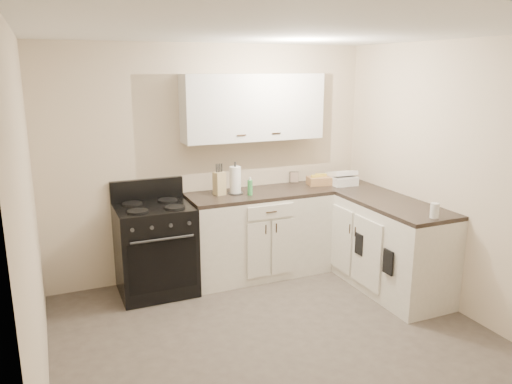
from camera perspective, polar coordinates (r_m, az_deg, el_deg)
name	(u,v)px	position (r m, az deg, el deg)	size (l,w,h in m)	color
floor	(284,347)	(4.33, 3.22, -17.26)	(3.60, 3.60, 0.00)	#473F38
ceiling	(289,31)	(3.71, 3.77, 17.90)	(3.60, 3.60, 0.00)	white
wall_back	(212,162)	(5.46, -5.04, 3.42)	(3.60, 3.60, 0.00)	beige
wall_right	(464,181)	(4.90, 22.66, 1.16)	(3.60, 3.60, 0.00)	beige
wall_left	(31,231)	(3.45, -24.37, -4.03)	(3.60, 3.60, 0.00)	beige
wall_front	(467,297)	(2.46, 23.00, -11.01)	(3.60, 3.60, 0.00)	beige
base_cabinets_back	(259,235)	(5.54, 0.31, -4.93)	(1.55, 0.60, 0.90)	silver
base_cabinets_right	(375,240)	(5.53, 13.39, -5.37)	(0.60, 1.90, 0.90)	silver
countertop_back	(259,194)	(5.41, 0.32, -0.21)	(1.55, 0.60, 0.04)	black
countertop_right	(377,198)	(5.39, 13.67, -0.65)	(0.60, 1.90, 0.04)	black
upper_cabinets	(253,107)	(5.40, -0.31, 9.66)	(1.55, 0.30, 0.70)	silver
stove	(156,249)	(5.19, -11.40, -6.44)	(0.75, 0.64, 0.91)	black
knife_block	(219,183)	(5.28, -4.21, 0.98)	(0.11, 0.10, 0.24)	tan
paper_towel	(235,180)	(5.31, -2.38, 1.36)	(0.12, 0.12, 0.29)	white
soap_bottle	(250,188)	(5.26, -0.69, 0.51)	(0.05, 0.05, 0.16)	green
picture_frame	(294,177)	(5.86, 4.37, 1.70)	(0.10, 0.01, 0.13)	black
wicker_basket	(320,181)	(5.79, 7.30, 1.28)	(0.27, 0.18, 0.09)	tan
countertop_grill	(342,180)	(5.83, 9.85, 1.34)	(0.28, 0.26, 0.10)	white
glass_jar	(435,211)	(4.74, 19.75, -2.00)	(0.08, 0.08, 0.13)	silver
oven_mitt_near	(388,262)	(4.85, 14.85, -7.75)	(0.02, 0.14, 0.23)	black
oven_mitt_far	(359,244)	(5.19, 11.72, -5.86)	(0.02, 0.13, 0.22)	black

